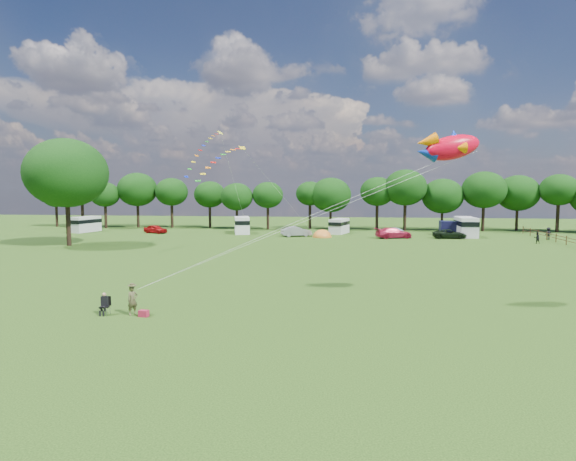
# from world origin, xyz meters

# --- Properties ---
(ground_plane) EXTENTS (180.00, 180.00, 0.00)m
(ground_plane) POSITION_xyz_m (0.00, 0.00, 0.00)
(ground_plane) COLOR black
(ground_plane) RESTS_ON ground
(tree_line) EXTENTS (102.98, 10.98, 10.27)m
(tree_line) POSITION_xyz_m (5.30, 54.99, 6.35)
(tree_line) COLOR black
(tree_line) RESTS_ON ground
(big_tree) EXTENTS (10.00, 10.00, 13.28)m
(big_tree) POSITION_xyz_m (-30.00, 28.00, 9.02)
(big_tree) COLOR black
(big_tree) RESTS_ON ground
(fence) EXTENTS (0.12, 33.12, 1.20)m
(fence) POSITION_xyz_m (32.00, 34.50, 0.70)
(fence) COLOR #472D19
(fence) RESTS_ON ground
(car_a) EXTENTS (4.30, 2.83, 1.33)m
(car_a) POSITION_xyz_m (-25.64, 44.89, 0.67)
(car_a) COLOR #AA0D0E
(car_a) RESTS_ON ground
(car_b) EXTENTS (4.46, 2.97, 1.47)m
(car_b) POSITION_xyz_m (-2.94, 42.62, 0.74)
(car_b) COLOR gray
(car_b) RESTS_ON ground
(car_c) EXTENTS (5.44, 3.48, 1.51)m
(car_c) POSITION_xyz_m (11.17, 41.80, 0.76)
(car_c) COLOR #B91F3F
(car_c) RESTS_ON ground
(car_d) EXTENTS (4.75, 2.17, 1.29)m
(car_d) POSITION_xyz_m (19.06, 42.39, 0.65)
(car_d) COLOR black
(car_d) RESTS_ON ground
(campervan_a) EXTENTS (3.36, 5.49, 2.51)m
(campervan_a) POSITION_xyz_m (-37.89, 45.68, 1.35)
(campervan_a) COLOR silver
(campervan_a) RESTS_ON ground
(campervan_b) EXTENTS (3.51, 5.72, 2.61)m
(campervan_b) POSITION_xyz_m (-11.97, 46.36, 1.40)
(campervan_b) COLOR white
(campervan_b) RESTS_ON ground
(campervan_c) EXTENTS (3.31, 5.12, 2.32)m
(campervan_c) POSITION_xyz_m (3.32, 47.99, 1.25)
(campervan_c) COLOR silver
(campervan_c) RESTS_ON ground
(campervan_d) EXTENTS (2.64, 5.93, 2.88)m
(campervan_d) POSITION_xyz_m (21.94, 45.27, 1.55)
(campervan_d) COLOR silver
(campervan_d) RESTS_ON ground
(tent_orange) EXTENTS (2.85, 3.12, 2.23)m
(tent_orange) POSITION_xyz_m (0.93, 41.97, 0.02)
(tent_orange) COLOR orange
(tent_orange) RESTS_ON ground
(tent_greyblue) EXTENTS (3.76, 4.12, 2.80)m
(tent_greyblue) POSITION_xyz_m (11.38, 43.41, 0.02)
(tent_greyblue) COLOR slate
(tent_greyblue) RESTS_ON ground
(awning_navy) EXTENTS (3.58, 2.96, 2.15)m
(awning_navy) POSITION_xyz_m (20.33, 47.10, 1.08)
(awning_navy) COLOR black
(awning_navy) RESTS_ON ground
(kite_flyer) EXTENTS (0.70, 0.73, 1.69)m
(kite_flyer) POSITION_xyz_m (-7.67, -2.35, 0.84)
(kite_flyer) COLOR #4E4B2C
(kite_flyer) RESTS_ON ground
(camp_chair) EXTENTS (0.62, 0.63, 1.29)m
(camp_chair) POSITION_xyz_m (-9.29, -2.45, 0.77)
(camp_chair) COLOR #99999E
(camp_chair) RESTS_ON ground
(kite_bag) EXTENTS (0.56, 0.41, 0.37)m
(kite_bag) POSITION_xyz_m (-6.90, -2.64, 0.18)
(kite_bag) COLOR #A61D39
(kite_bag) RESTS_ON ground
(fish_kite) EXTENTS (4.28, 2.18, 2.24)m
(fish_kite) POSITION_xyz_m (10.41, 2.47, 9.67)
(fish_kite) COLOR red
(fish_kite) RESTS_ON ground
(streamer_kite_a) EXTENTS (3.30, 5.68, 5.79)m
(streamer_kite_a) POSITION_xyz_m (-12.24, 28.21, 12.12)
(streamer_kite_a) COLOR yellow
(streamer_kite_a) RESTS_ON ground
(streamer_kite_b) EXTENTS (4.32, 4.65, 3.81)m
(streamer_kite_b) POSITION_xyz_m (-8.18, 20.95, 10.34)
(streamer_kite_b) COLOR yellow
(streamer_kite_b) RESTS_ON ground
(walker_a) EXTENTS (0.80, 0.57, 1.51)m
(walker_a) POSITION_xyz_m (28.97, 37.35, 0.75)
(walker_a) COLOR black
(walker_a) RESTS_ON ground
(walker_b) EXTENTS (1.21, 0.90, 1.70)m
(walker_b) POSITION_xyz_m (32.47, 42.66, 0.85)
(walker_b) COLOR black
(walker_b) RESTS_ON ground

